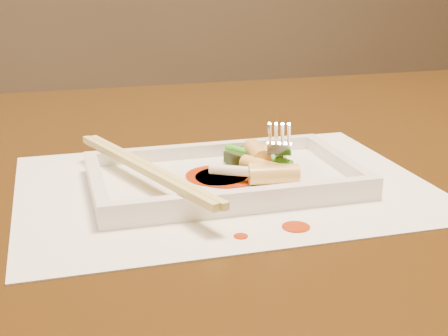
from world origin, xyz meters
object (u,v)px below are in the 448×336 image
object	(u,v)px
plate_base	(224,181)
chopstick_a	(141,168)
fork	(286,96)
placemat	(224,186)
table	(221,241)

from	to	relation	value
plate_base	chopstick_a	world-z (taller)	chopstick_a
chopstick_a	fork	xyz separation A→B (m)	(0.15, 0.02, 0.06)
placemat	chopstick_a	distance (m)	0.09
table	plate_base	size ratio (longest dim) A/B	5.38
fork	table	bearing A→B (deg)	126.33
plate_base	fork	bearing A→B (deg)	14.42
table	chopstick_a	bearing A→B (deg)	-140.42
table	fork	world-z (taller)	fork
plate_base	chopstick_a	xyz separation A→B (m)	(-0.08, 0.00, 0.02)
placemat	fork	size ratio (longest dim) A/B	2.86
table	plate_base	xyz separation A→B (m)	(-0.02, -0.08, 0.11)
fork	placemat	bearing A→B (deg)	-165.58
plate_base	placemat	bearing A→B (deg)	0.00
placemat	chopstick_a	world-z (taller)	chopstick_a
table	fork	size ratio (longest dim) A/B	10.00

